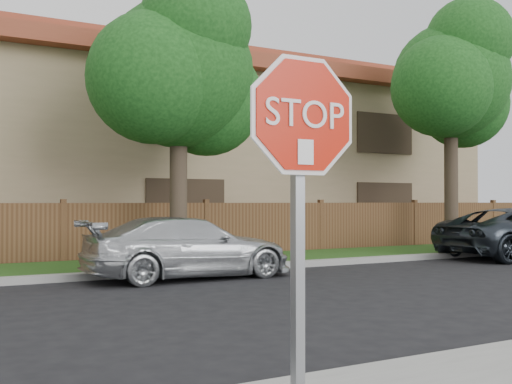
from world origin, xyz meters
TOP-DOWN VIEW (x-y plane):
  - ground at (0.00, 0.00)m, footprint 90.00×90.00m
  - far_curb at (0.00, 8.15)m, footprint 70.00×0.30m
  - grass_strip at (0.00, 9.80)m, footprint 70.00×3.00m
  - fence at (0.00, 11.40)m, footprint 70.00×0.12m
  - apartment_building at (0.00, 17.00)m, footprint 35.20×9.20m
  - tree_mid at (2.52, 9.57)m, footprint 4.80×3.90m
  - tree_right at (12.02, 9.57)m, footprint 4.80×3.90m
  - stop_sign at (-0.98, -1.48)m, footprint 1.01×0.13m
  - sedan_right at (1.87, 7.41)m, footprint 4.54×1.90m

SIDE VIEW (x-z plane):
  - ground at x=0.00m, z-range 0.00..0.00m
  - grass_strip at x=0.00m, z-range 0.00..0.12m
  - far_curb at x=0.00m, z-range 0.00..0.15m
  - sedan_right at x=1.87m, z-range 0.00..1.31m
  - fence at x=0.00m, z-range 0.00..1.60m
  - stop_sign at x=-0.98m, z-range 0.55..3.11m
  - apartment_building at x=0.00m, z-range -0.07..7.13m
  - tree_mid at x=2.52m, z-range 1.20..8.55m
  - tree_right at x=12.02m, z-range 1.47..9.67m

